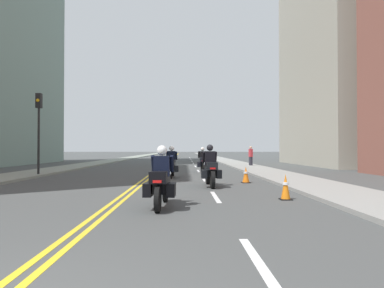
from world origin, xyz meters
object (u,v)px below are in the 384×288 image
Objects in this scene: traffic_cone_0 at (246,175)px; traffic_light_near at (39,119)px; pedestrian_0 at (251,156)px; traffic_cone_1 at (286,187)px; motorcycle_3 at (203,162)px; motorcycle_0 at (161,182)px; motorcycle_2 at (171,165)px; motorcycle_1 at (210,170)px.

traffic_light_near is (-10.62, 3.76, 2.78)m from traffic_cone_0.
traffic_cone_1 is at bearing 155.67° from pedestrian_0.
traffic_cone_1 is 0.17× the size of traffic_light_near.
traffic_cone_1 is (0.25, -4.83, 0.02)m from traffic_cone_0.
traffic_cone_0 is at bearing -79.60° from motorcycle_3.
motorcycle_3 is at bearing 101.59° from traffic_cone_0.
motorcycle_3 is at bearing 127.47° from pedestrian_0.
traffic_light_near is 16.58m from pedestrian_0.
motorcycle_0 is 8.74m from motorcycle_2.
traffic_cone_1 is (3.60, -7.53, -0.28)m from motorcycle_2.
motorcycle_2 reaches higher than motorcycle_0.
motorcycle_0 is 4.90m from motorcycle_1.
motorcycle_2 is 12.15m from pedestrian_0.
traffic_light_near is at bearing 173.78° from motorcycle_2.
motorcycle_2 is at bearing 93.76° from motorcycle_0.
traffic_light_near reaches higher than pedestrian_0.
motorcycle_3 is at bearing 20.83° from traffic_light_near.
pedestrian_0 reaches higher than traffic_cone_0.
motorcycle_2 is 4.31m from traffic_cone_0.
motorcycle_1 is at bearing -65.63° from motorcycle_2.
motorcycle_2 is 3.13× the size of traffic_cone_0.
traffic_light_near is (-8.94, 5.16, 2.47)m from motorcycle_1.
traffic_cone_0 is 13.45m from pedestrian_0.
motorcycle_1 is at bearing 119.31° from traffic_cone_1.
pedestrian_0 is (4.55, 14.53, 0.22)m from motorcycle_1.
traffic_cone_1 is at bearing -63.03° from motorcycle_1.
motorcycle_3 is 7.39m from traffic_cone_0.
motorcycle_0 is 1.28× the size of pedestrian_0.
motorcycle_1 reaches higher than motorcycle_0.
pedestrian_0 reaches higher than traffic_cone_1.
motorcycle_0 is 0.49× the size of traffic_light_near.
motorcycle_2 is at bearing 133.13° from pedestrian_0.
traffic_light_near reaches higher than traffic_cone_1.
traffic_cone_0 is at bearing -19.50° from traffic_light_near.
pedestrian_0 reaches higher than motorcycle_2.
traffic_light_near is at bearing 108.76° from pedestrian_0.
motorcycle_3 is 10.08m from traffic_light_near.
motorcycle_0 is 1.01× the size of motorcycle_3.
motorcycle_0 is at bearing -161.07° from traffic_cone_1.
pedestrian_0 is (6.23, 10.42, 0.24)m from motorcycle_2.
motorcycle_2 is 1.28× the size of pedestrian_0.
motorcycle_3 is 1.27× the size of pedestrian_0.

